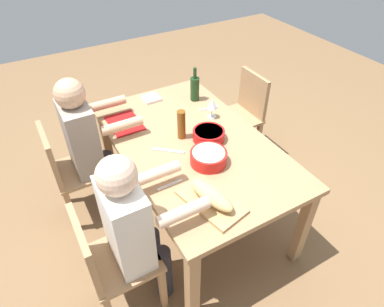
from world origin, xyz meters
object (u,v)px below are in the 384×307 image
(wine_glass, at_px, (212,104))
(napkin_stack, at_px, (151,98))
(diner_far_right, at_px, (88,139))
(serving_bowl_greens, at_px, (209,134))
(beer_bottle, at_px, (181,125))
(chair_near_right, at_px, (243,112))
(chair_far_left, at_px, (108,261))
(diner_far_left, at_px, (134,225))
(wine_bottle, at_px, (195,88))
(bread_loaf, at_px, (211,195))
(dining_table, at_px, (192,151))
(cutting_board, at_px, (211,202))
(chair_far_right, at_px, (70,169))
(serving_bowl_pasta, at_px, (209,157))

(wine_glass, relative_size, napkin_stack, 1.19)
(diner_far_right, xyz_separation_m, serving_bowl_greens, (-0.49, -0.75, 0.09))
(napkin_stack, bearing_deg, beer_bottle, 177.10)
(chair_near_right, distance_m, napkin_stack, 0.90)
(diner_far_right, bearing_deg, chair_far_left, 168.66)
(chair_far_left, relative_size, beer_bottle, 3.86)
(diner_far_left, relative_size, wine_bottle, 4.14)
(diner_far_left, relative_size, bread_loaf, 3.75)
(dining_table, xyz_separation_m, cutting_board, (-0.56, 0.19, 0.09))
(chair_near_right, height_order, wine_glass, wine_glass)
(cutting_board, bearing_deg, bread_loaf, 0.00)
(dining_table, height_order, chair_near_right, chair_near_right)
(chair_far_right, bearing_deg, serving_bowl_greens, -117.76)
(chair_far_right, height_order, serving_bowl_greens, chair_far_right)
(chair_far_left, distance_m, cutting_board, 0.69)
(diner_far_left, distance_m, serving_bowl_pasta, 0.66)
(diner_far_right, bearing_deg, wine_bottle, -87.23)
(chair_far_left, bearing_deg, chair_near_right, -60.82)
(dining_table, bearing_deg, diner_far_left, 125.74)
(chair_far_right, relative_size, bread_loaf, 2.66)
(dining_table, relative_size, serving_bowl_greens, 7.27)
(dining_table, bearing_deg, napkin_stack, 0.68)
(beer_bottle, bearing_deg, dining_table, -155.29)
(wine_bottle, height_order, napkin_stack, wine_bottle)
(dining_table, xyz_separation_m, wine_bottle, (0.50, -0.31, 0.19))
(chair_far_left, height_order, cutting_board, chair_far_left)
(diner_far_left, distance_m, bread_loaf, 0.47)
(chair_far_left, xyz_separation_m, diner_far_right, (0.92, -0.18, 0.21))
(chair_far_left, relative_size, serving_bowl_pasta, 3.49)
(dining_table, xyz_separation_m, chair_far_right, (0.46, 0.82, -0.17))
(cutting_board, height_order, napkin_stack, napkin_stack)
(cutting_board, bearing_deg, diner_far_right, 23.43)
(chair_near_right, xyz_separation_m, beer_bottle, (-0.37, 0.86, 0.37))
(diner_far_left, height_order, napkin_stack, diner_far_left)
(cutting_board, bearing_deg, chair_far_right, 31.51)
(bread_loaf, distance_m, napkin_stack, 1.27)
(diner_far_left, distance_m, serving_bowl_greens, 0.87)
(serving_bowl_pasta, relative_size, wine_bottle, 0.84)
(diner_far_right, relative_size, wine_bottle, 4.14)
(diner_far_right, bearing_deg, cutting_board, -156.57)
(dining_table, height_order, serving_bowl_pasta, serving_bowl_pasta)
(diner_far_left, bearing_deg, serving_bowl_pasta, -71.62)
(chair_far_left, xyz_separation_m, napkin_stack, (1.15, -0.81, 0.27))
(napkin_stack, bearing_deg, chair_far_right, 105.85)
(diner_far_right, xyz_separation_m, bread_loaf, (-1.02, -0.44, 0.11))
(chair_far_right, bearing_deg, chair_far_left, 180.00)
(cutting_board, distance_m, wine_bottle, 1.19)
(chair_far_left, distance_m, napkin_stack, 1.43)
(serving_bowl_pasta, bearing_deg, chair_near_right, -49.73)
(wine_bottle, bearing_deg, serving_bowl_greens, 160.03)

